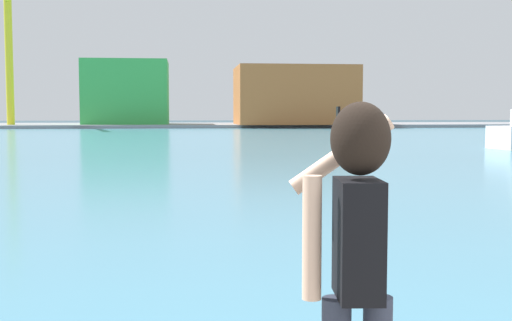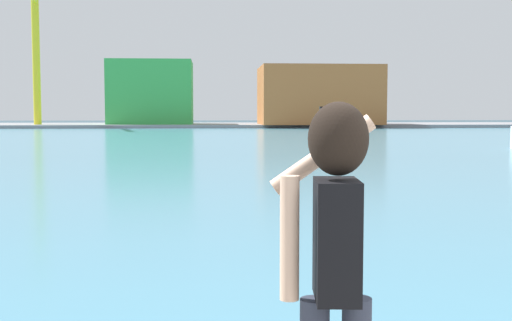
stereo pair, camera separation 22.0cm
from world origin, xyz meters
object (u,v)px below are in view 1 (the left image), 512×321
Objects in this scene: port_crane at (8,41)px; person_photographer at (356,246)px; warehouse_right at (294,96)px; warehouse_left at (127,93)px.

person_photographer is at bearing -74.53° from port_crane.
person_photographer is 86.77m from warehouse_right.
port_crane is at bearing -177.98° from warehouse_right.
person_photographer is 89.89m from warehouse_left.
port_crane reaches higher than warehouse_left.
warehouse_right is (23.12, -3.87, -0.46)m from warehouse_left.
warehouse_right is at bearing -4.28° from person_photographer.
warehouse_left reaches higher than warehouse_right.
person_photographer is at bearing -99.53° from warehouse_right.
person_photographer is 0.10× the size of port_crane.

